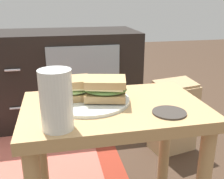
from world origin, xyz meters
TOP-DOWN VIEW (x-y plane):
  - side_table at (0.00, 0.00)m, footprint 0.56×0.36m
  - tv_cabinet at (-0.13, 0.95)m, footprint 0.96×0.46m
  - plate at (-0.07, 0.04)m, footprint 0.26×0.26m
  - sandwich_front at (-0.12, 0.06)m, footprint 0.13×0.10m
  - sandwich_back at (-0.02, 0.02)m, footprint 0.15×0.13m
  - beer_glass at (-0.17, -0.12)m, footprint 0.08×0.08m
  - coaster at (0.14, -0.10)m, footprint 0.10×0.10m
  - paper_bag at (0.41, 0.43)m, footprint 0.25×0.18m

SIDE VIEW (x-z plane):
  - paper_bag at x=0.41m, z-range -0.01..0.38m
  - tv_cabinet at x=-0.13m, z-range 0.00..0.58m
  - side_table at x=0.00m, z-range 0.14..0.60m
  - coaster at x=0.14m, z-range 0.46..0.47m
  - plate at x=-0.07m, z-range 0.46..0.47m
  - sandwich_front at x=-0.12m, z-range 0.47..0.54m
  - sandwich_back at x=-0.02m, z-range 0.47..0.54m
  - beer_glass at x=-0.17m, z-range 0.46..0.61m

